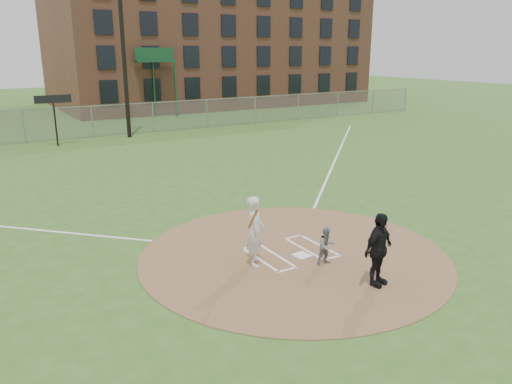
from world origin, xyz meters
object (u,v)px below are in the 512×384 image
umpire (378,250)px  home_plate (302,255)px  batter_at_plate (255,231)px  catcher (327,246)px

umpire → home_plate: bearing=88.6°
home_plate → batter_at_plate: 1.64m
catcher → home_plate: bearing=114.4°
batter_at_plate → home_plate: bearing=-8.3°
home_plate → catcher: 0.92m
home_plate → batter_at_plate: size_ratio=0.23×
catcher → batter_at_plate: (-1.60, 0.94, 0.43)m
home_plate → umpire: umpire is taller
catcher → umpire: umpire is taller
umpire → batter_at_plate: size_ratio=0.97×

